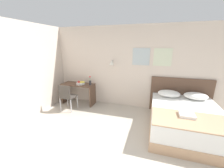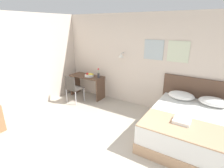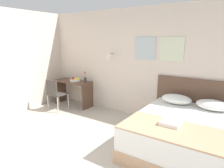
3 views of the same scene
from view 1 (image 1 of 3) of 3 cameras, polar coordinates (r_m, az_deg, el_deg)
The scene contains 11 objects.
wall_back at distance 4.55m, azimuth 7.41°, elevation 6.68°, with size 5.89×0.31×2.65m.
bed at distance 3.87m, azimuth 28.10°, elevation -13.07°, with size 1.61×1.98×0.60m.
headboard at distance 4.69m, azimuth 26.30°, elevation -4.40°, with size 1.73×0.06×1.11m.
pillow_left at distance 4.33m, azimuth 22.56°, elevation -3.65°, with size 0.62×0.42×0.19m.
pillow_right at distance 4.46m, azimuth 31.47°, elevation -4.26°, with size 0.62×0.42×0.19m.
throw_blanket at distance 3.24m, azimuth 30.68°, elevation -12.95°, with size 1.56×0.79×0.02m.
folded_towel_near_foot at distance 3.32m, azimuth 28.67°, elevation -11.14°, with size 0.30×0.28×0.06m.
desk at distance 5.03m, azimuth -13.80°, elevation -2.38°, with size 1.14×0.49×0.73m.
desk_chair at distance 4.56m, azimuth -18.32°, elevation -4.58°, with size 0.42×0.42×0.87m.
fruit_bowl at distance 4.89m, azimuth -12.93°, elevation 0.37°, with size 0.31×0.30×0.12m.
flower_vase at distance 4.73m, azimuth -9.07°, elevation 0.97°, with size 0.07×0.07×0.31m.
Camera 1 is at (0.74, -1.50, 2.05)m, focal length 22.00 mm.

